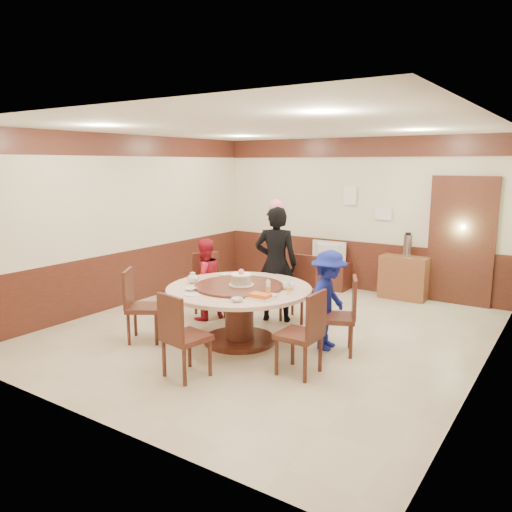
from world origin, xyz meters
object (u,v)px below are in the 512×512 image
Objects in this scene: person_standing at (276,264)px; thermos at (408,246)px; tv_stand at (327,275)px; television at (328,252)px; side_cabinet at (404,278)px; birthday_cake at (241,279)px; shrimp_platter at (260,296)px; person_red at (204,279)px; banquet_table at (239,303)px; person_blue at (328,300)px.

person_standing is 2.61m from thermos.
television is (0.00, 0.00, 0.44)m from tv_stand.
television is at bearing 0.00° from tv_stand.
side_cabinet is (1.46, 0.03, 0.12)m from tv_stand.
thermos reaches higher than television.
birthday_cake is 0.86× the size of thermos.
side_cabinet is at bearing 180.00° from thermos.
birthday_cake is at bearing 72.22° from person_standing.
thermos is at bearing -143.13° from person_standing.
shrimp_platter is 0.37× the size of side_cabinet.
television is 0.85× the size of side_cabinet.
person_red is at bearing -127.31° from side_cabinet.
thermos is (1.26, 2.28, 0.07)m from person_standing.
tv_stand is at bearing 95.51° from banquet_table.
shrimp_platter is 0.44× the size of television.
person_standing is at bearing 57.43° from person_blue.
thermos reaches higher than side_cabinet.
person_standing is at bearing 94.79° from banquet_table.
tv_stand is 1.64m from thermos.
birthday_cake is 3.56m from side_cabinet.
person_blue is (2.09, -0.08, 0.02)m from person_red.
shrimp_platter is 3.74m from thermos.
person_blue is at bearing 22.41° from banquet_table.
person_blue is (1.16, -0.63, -0.23)m from person_standing.
birthday_cake is at bearing 94.57° from television.
birthday_cake is at bearing -108.30° from side_cabinet.
birthday_cake is at bearing 14.86° from banquet_table.
person_standing is at bearing 114.36° from shrimp_platter.
person_red reaches higher than birthday_cake.
person_red is at bearing -127.75° from thermos.
shrimp_platter is 3.79m from tv_stand.
person_standing is 2.27m from television.
banquet_table reaches higher than side_cabinet.
television is (-0.23, 2.25, -0.17)m from person_standing.
television is at bearing -178.85° from thermos.
person_blue is at bearing 22.62° from birthday_cake.
banquet_table is 1.48× the size of person_blue.
thermos is (0.03, 0.00, 0.56)m from side_cabinet.
shrimp_platter is at bearing -99.17° from side_cabinet.
banquet_table is 1.53× the size of person_red.
person_blue is 1.15m from birthday_cake.
person_red is at bearing 152.76° from banquet_table.
shrimp_platter reaches higher than banquet_table.
thermos is (1.17, 3.36, 0.41)m from banquet_table.
side_cabinet is 2.11× the size of thermos.
side_cabinet is (0.59, 3.68, -0.40)m from shrimp_platter.
thermos is at bearing 0.00° from side_cabinet.
birthday_cake is 1.09× the size of shrimp_platter.
banquet_table is 1.16m from person_blue.
side_cabinet is at bearing 71.70° from birthday_cake.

